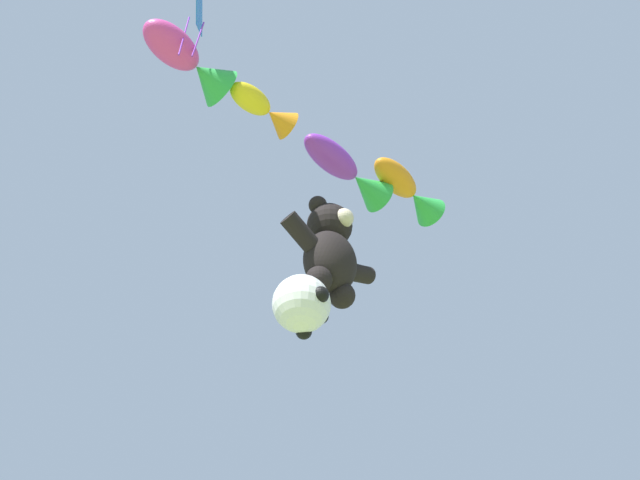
# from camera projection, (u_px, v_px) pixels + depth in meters

# --- Properties ---
(teddy_bear_kite) EXTENTS (2.42, 1.07, 2.45)m
(teddy_bear_kite) POSITION_uv_depth(u_px,v_px,m) (330.00, 250.00, 12.05)
(teddy_bear_kite) COLOR black
(soccer_ball_kite) EXTENTS (1.11, 1.10, 1.02)m
(soccer_ball_kite) POSITION_uv_depth(u_px,v_px,m) (302.00, 304.00, 10.54)
(soccer_ball_kite) COLOR white
(fish_kite_tangerine) EXTENTS (2.20, 0.85, 0.81)m
(fish_kite_tangerine) POSITION_uv_depth(u_px,v_px,m) (409.00, 191.00, 14.78)
(fish_kite_tangerine) COLOR orange
(fish_kite_violet) EXTENTS (2.39, 0.82, 0.82)m
(fish_kite_violet) POSITION_uv_depth(u_px,v_px,m) (350.00, 173.00, 13.89)
(fish_kite_violet) COLOR purple
(fish_kite_goldfin) EXTENTS (1.48, 0.68, 0.65)m
(fish_kite_goldfin) POSITION_uv_depth(u_px,v_px,m) (265.00, 109.00, 12.55)
(fish_kite_goldfin) COLOR yellow
(fish_kite_magenta) EXTENTS (1.88, 0.92, 0.89)m
(fish_kite_magenta) POSITION_uv_depth(u_px,v_px,m) (191.00, 62.00, 11.90)
(fish_kite_magenta) COLOR #E53F9E
(diamond_kite) EXTENTS (0.73, 0.78, 2.51)m
(diamond_kite) POSITION_uv_depth(u_px,v_px,m) (198.00, 16.00, 12.30)
(diamond_kite) COLOR blue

